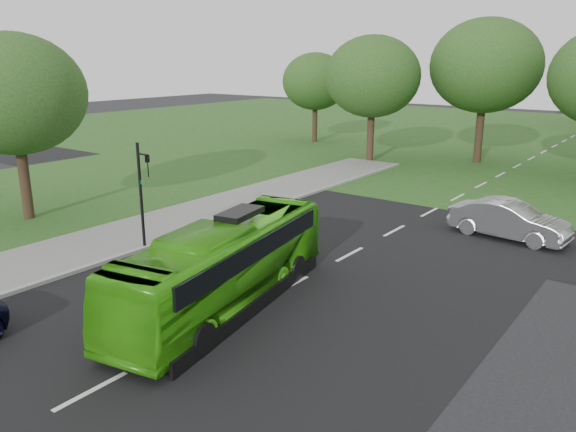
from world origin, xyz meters
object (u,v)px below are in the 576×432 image
object	(u,v)px
bus	(225,265)
traffic_light	(143,188)
tree_park_a	(373,77)
tree_side_near	(14,94)
sedan	(509,220)
tree_park_b	(485,66)
tree_park_f	(315,82)

from	to	relation	value
bus	traffic_light	size ratio (longest dim) A/B	2.20
tree_park_a	traffic_light	size ratio (longest dim) A/B	2.10
tree_side_near	bus	bearing A→B (deg)	-6.50
bus	traffic_light	bearing A→B (deg)	151.88
tree_park_a	tree_side_near	bearing A→B (deg)	-103.93
sedan	tree_park_b	bearing A→B (deg)	28.38
tree_park_b	tree_park_f	bearing A→B (deg)	174.24
tree_park_f	tree_park_a	bearing A→B (deg)	-34.30
tree_park_f	tree_side_near	bearing A→B (deg)	-83.52
bus	sedan	xyz separation A→B (m)	(5.20, 12.53, -0.53)
tree_park_a	tree_side_near	distance (m)	24.65
tree_park_f	traffic_light	bearing A→B (deg)	-68.38
tree_park_b	traffic_light	xyz separation A→B (m)	(-4.11, -28.35, -4.48)
bus	traffic_light	distance (m)	6.75
sedan	tree_park_a	bearing A→B (deg)	52.86
sedan	bus	bearing A→B (deg)	163.34
bus	tree_park_a	bearing A→B (deg)	98.71
tree_park_a	sedan	distance (m)	19.94
tree_park_b	tree_park_f	size ratio (longest dim) A/B	1.29
tree_park_f	tree_park_b	bearing A→B (deg)	-5.76
tree_park_a	traffic_light	xyz separation A→B (m)	(2.50, -23.57, -3.71)
tree_park_f	tree_side_near	xyz separation A→B (m)	(3.44, -30.32, 0.46)
tree_park_b	traffic_light	distance (m)	29.00
tree_park_b	sedan	xyz separation A→B (m)	(7.40, -17.86, -6.26)
tree_park_f	traffic_light	world-z (taller)	tree_park_f
tree_park_a	traffic_light	world-z (taller)	tree_park_a
tree_park_b	tree_side_near	size ratio (longest dim) A/B	1.19
tree_park_f	sedan	bearing A→B (deg)	-39.77
tree_park_a	bus	world-z (taller)	tree_park_a
tree_side_near	bus	size ratio (longest dim) A/B	0.91
tree_park_b	tree_park_a	bearing A→B (deg)	-144.12
tree_side_near	sedan	bearing A→B (deg)	28.54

